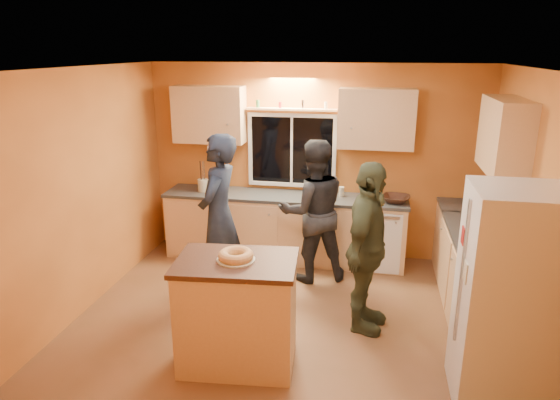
% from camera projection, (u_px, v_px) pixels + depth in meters
% --- Properties ---
extents(ground, '(4.50, 4.50, 0.00)m').
position_uv_depth(ground, '(288.00, 324.00, 5.25)').
color(ground, brown).
rests_on(ground, ground).
extents(room_shell, '(4.54, 4.04, 2.61)m').
position_uv_depth(room_shell, '(307.00, 166.00, 5.14)').
color(room_shell, orange).
rests_on(room_shell, ground).
extents(back_counter, '(4.23, 0.62, 0.90)m').
position_uv_depth(back_counter, '(311.00, 228.00, 6.71)').
color(back_counter, tan).
rests_on(back_counter, ground).
extents(right_counter, '(0.62, 1.84, 0.90)m').
position_uv_depth(right_counter, '(479.00, 279.00, 5.24)').
color(right_counter, tan).
rests_on(right_counter, ground).
extents(refrigerator, '(0.72, 0.70, 1.80)m').
position_uv_depth(refrigerator, '(509.00, 299.00, 3.89)').
color(refrigerator, silver).
rests_on(refrigerator, ground).
extents(island, '(1.11, 0.81, 1.02)m').
position_uv_depth(island, '(237.00, 312.00, 4.47)').
color(island, tan).
rests_on(island, ground).
extents(bundt_pastry, '(0.31, 0.31, 0.09)m').
position_uv_depth(bundt_pastry, '(236.00, 255.00, 4.31)').
color(bundt_pastry, '#BA7F4C').
rests_on(bundt_pastry, island).
extents(person_left, '(0.50, 0.72, 1.89)m').
position_uv_depth(person_left, '(219.00, 215.00, 5.70)').
color(person_left, black).
rests_on(person_left, ground).
extents(person_center, '(1.04, 0.93, 1.76)m').
position_uv_depth(person_center, '(313.00, 211.00, 6.05)').
color(person_center, black).
rests_on(person_center, ground).
extents(person_right, '(0.63, 1.09, 1.76)m').
position_uv_depth(person_right, '(367.00, 249.00, 4.93)').
color(person_right, '#373C26').
rests_on(person_right, ground).
extents(mixing_bowl, '(0.40, 0.40, 0.09)m').
position_uv_depth(mixing_bowl, '(396.00, 199.00, 6.32)').
color(mixing_bowl, black).
rests_on(mixing_bowl, back_counter).
extents(utensil_crock, '(0.14, 0.14, 0.17)m').
position_uv_depth(utensil_crock, '(203.00, 185.00, 6.79)').
color(utensil_crock, beige).
rests_on(utensil_crock, back_counter).
extents(potted_plant, '(0.30, 0.28, 0.27)m').
position_uv_depth(potted_plant, '(505.00, 259.00, 4.31)').
color(potted_plant, gray).
rests_on(potted_plant, right_counter).
extents(red_box, '(0.18, 0.15, 0.07)m').
position_uv_depth(red_box, '(479.00, 236.00, 5.10)').
color(red_box, maroon).
rests_on(red_box, right_counter).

